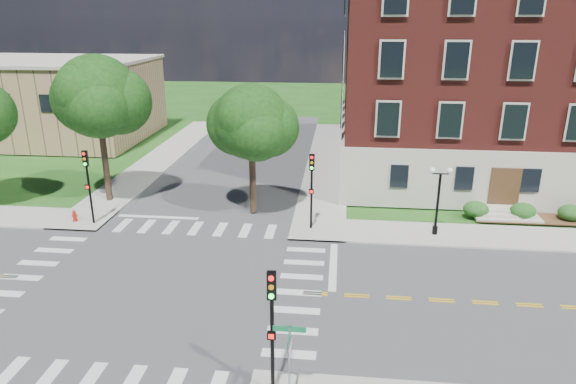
# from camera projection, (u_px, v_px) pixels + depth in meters

# --- Properties ---
(ground) EXTENTS (160.00, 160.00, 0.00)m
(ground) POSITION_uv_depth(u_px,v_px,m) (156.00, 285.00, 25.71)
(ground) COLOR #1F4B15
(ground) RESTS_ON ground
(road_ew) EXTENTS (90.00, 12.00, 0.01)m
(road_ew) POSITION_uv_depth(u_px,v_px,m) (156.00, 285.00, 25.71)
(road_ew) COLOR #3D3D3F
(road_ew) RESTS_ON ground
(road_ns) EXTENTS (12.00, 90.00, 0.01)m
(road_ns) POSITION_uv_depth(u_px,v_px,m) (156.00, 285.00, 25.71)
(road_ns) COLOR #3D3D3F
(road_ns) RESTS_ON ground
(sidewalk_ne) EXTENTS (34.00, 34.00, 0.12)m
(sidewalk_ne) POSITION_uv_depth(u_px,v_px,m) (424.00, 194.00, 38.60)
(sidewalk_ne) COLOR #9E9B93
(sidewalk_ne) RESTS_ON ground
(sidewalk_nw) EXTENTS (34.00, 34.00, 0.12)m
(sidewalk_nw) POSITION_uv_depth(u_px,v_px,m) (39.00, 180.00, 41.66)
(sidewalk_nw) COLOR #9E9B93
(sidewalk_nw) RESTS_ON ground
(crosswalk_east) EXTENTS (2.20, 10.20, 0.02)m
(crosswalk_east) POSITION_uv_depth(u_px,v_px,m) (299.00, 293.00, 24.99)
(crosswalk_east) COLOR silver
(crosswalk_east) RESTS_ON ground
(stop_bar_east) EXTENTS (0.40, 5.50, 0.00)m
(stop_bar_east) POSITION_uv_depth(u_px,v_px,m) (333.00, 266.00, 27.65)
(stop_bar_east) COLOR silver
(stop_bar_east) RESTS_ON ground
(main_building) EXTENTS (30.60, 22.40, 16.50)m
(main_building) POSITION_uv_depth(u_px,v_px,m) (531.00, 73.00, 41.23)
(main_building) COLOR #BBB2A5
(main_building) RESTS_ON ground
(secondary_building) EXTENTS (20.40, 15.40, 8.30)m
(secondary_building) POSITION_uv_depth(u_px,v_px,m) (51.00, 99.00, 54.67)
(secondary_building) COLOR #9C8156
(secondary_building) RESTS_ON ground
(tree_c) EXTENTS (5.67, 5.67, 10.28)m
(tree_c) POSITION_uv_depth(u_px,v_px,m) (97.00, 97.00, 34.79)
(tree_c) COLOR #2E2317
(tree_c) RESTS_ON ground
(tree_d) EXTENTS (4.92, 4.92, 8.65)m
(tree_d) POSITION_uv_depth(u_px,v_px,m) (251.00, 122.00, 32.90)
(tree_d) COLOR #2E2317
(tree_d) RESTS_ON ground
(traffic_signal_se) EXTENTS (0.34, 0.37, 4.80)m
(traffic_signal_se) POSITION_uv_depth(u_px,v_px,m) (272.00, 318.00, 17.25)
(traffic_signal_se) COLOR black
(traffic_signal_se) RESTS_ON ground
(traffic_signal_ne) EXTENTS (0.32, 0.35, 4.80)m
(traffic_signal_ne) POSITION_uv_depth(u_px,v_px,m) (312.00, 182.00, 31.24)
(traffic_signal_ne) COLOR black
(traffic_signal_ne) RESTS_ON ground
(traffic_signal_nw) EXTENTS (0.35, 0.39, 4.80)m
(traffic_signal_nw) POSITION_uv_depth(u_px,v_px,m) (88.00, 178.00, 32.04)
(traffic_signal_nw) COLOR black
(traffic_signal_nw) RESTS_ON ground
(twin_lamp_west) EXTENTS (1.36, 0.36, 4.23)m
(twin_lamp_west) POSITION_uv_depth(u_px,v_px,m) (438.00, 197.00, 30.61)
(twin_lamp_west) COLOR black
(twin_lamp_west) RESTS_ON ground
(street_sign_pole) EXTENTS (1.10, 1.10, 3.10)m
(street_sign_pole) POSITION_uv_depth(u_px,v_px,m) (290.00, 350.00, 17.03)
(street_sign_pole) COLOR gray
(street_sign_pole) RESTS_ON ground
(fire_hydrant) EXTENTS (0.35, 0.35, 0.75)m
(fire_hydrant) POSITION_uv_depth(u_px,v_px,m) (75.00, 216.00, 33.21)
(fire_hydrant) COLOR #AA1A0D
(fire_hydrant) RESTS_ON ground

